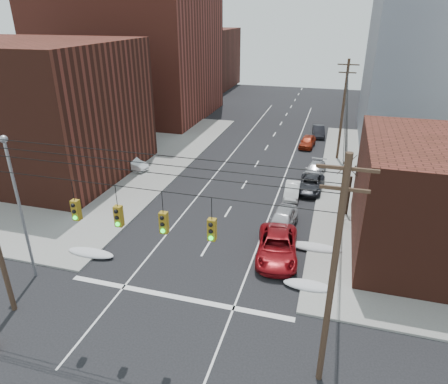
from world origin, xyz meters
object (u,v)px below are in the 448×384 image
Objects in this scene: parked_car_f at (318,131)px; lot_car_d at (77,156)px; parked_car_a at (282,220)px; lot_car_c at (82,163)px; lot_car_a at (131,163)px; lot_car_b at (113,158)px; parked_car_e at (307,142)px; parked_car_d at (315,170)px; parked_car_c at (311,184)px; red_pickup at (277,247)px; parked_car_b at (292,190)px.

lot_car_d reaches higher than parked_car_f.
parked_car_a reaches higher than lot_car_c.
lot_car_a is (-18.27, -18.37, 0.10)m from parked_car_f.
lot_car_c is (-2.39, -2.26, 0.00)m from lot_car_b.
parked_car_f is at bearing 84.00° from parked_car_e.
lot_car_c is (-23.22, -19.71, 0.13)m from parked_car_f.
parked_car_d is 0.94× the size of lot_car_c.
parked_car_e is at bearing -39.12° from lot_car_a.
parked_car_a is 0.97× the size of parked_car_c.
lot_car_b is at bearing 140.15° from red_pickup.
parked_car_e is (-0.22, 25.22, -0.12)m from red_pickup.
red_pickup is 25.22m from parked_car_e.
parked_car_b is 15.08m from parked_car_e.
red_pickup is 21.21m from lot_car_a.
parked_car_e is at bearing 99.88° from parked_car_c.
parked_car_f reaches higher than parked_car_c.
lot_car_d reaches higher than parked_car_b.
parked_car_e is at bearing 94.76° from parked_car_a.
lot_car_b is at bearing -147.44° from parked_car_f.
parked_car_a is 1.16× the size of lot_car_a.
parked_car_b is at bearing -126.52° from parked_car_c.
lot_car_b reaches higher than parked_car_e.
parked_car_f is (-0.59, 14.48, 0.06)m from parked_car_d.
lot_car_d reaches higher than parked_car_c.
parked_car_a is at bearing -98.25° from lot_car_b.
parked_car_b is at bearing -82.71° from lot_car_a.
red_pickup is at bearing -111.01° from lot_car_a.
lot_car_c is (-4.95, -1.34, 0.03)m from lot_car_a.
parked_car_f is (1.01, 20.23, 0.09)m from parked_car_b.
lot_car_d is (-24.12, 8.55, 0.00)m from parked_car_a.
parked_car_e is at bearing -67.67° from lot_car_d.
parked_car_e is (-1.49, 13.30, 0.03)m from parked_car_c.
lot_car_a is (-17.27, -13.22, 0.11)m from parked_car_e.
red_pickup is at bearing -92.62° from parked_car_c.
parked_car_a reaches higher than parked_car_f.
parked_car_a is at bearing -89.69° from parked_car_d.
parked_car_b is 5.97m from parked_car_d.
red_pickup is 23.85m from lot_car_b.
lot_car_d is (-24.12, -12.66, 0.09)m from parked_car_e.
lot_car_c is at bearing 118.60° from lot_car_a.
parked_car_e reaches higher than parked_car_b.
parked_car_a is 0.98× the size of lot_car_c.
lot_car_b is (-20.05, 12.92, 0.02)m from red_pickup.
parked_car_e is 0.87× the size of lot_car_c.
lot_car_b is (-19.82, -12.30, 0.13)m from parked_car_e.
parked_car_c is 0.98× the size of lot_car_b.
lot_car_a is (-17.49, 12.00, -0.01)m from red_pickup.
parked_car_f reaches higher than parked_car_e.
lot_car_b is 3.29m from lot_car_c.
parked_car_e is (0.00, 21.21, -0.09)m from parked_car_a.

